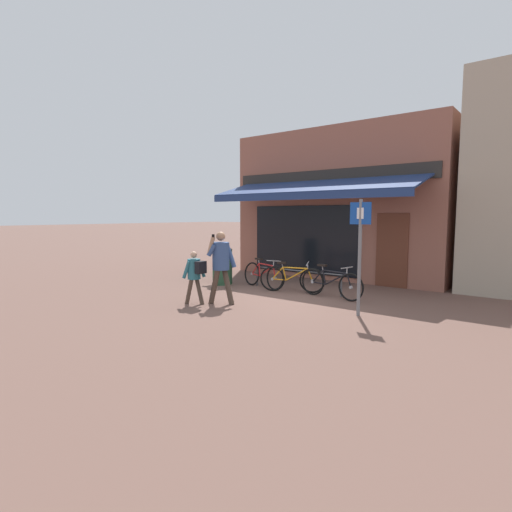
% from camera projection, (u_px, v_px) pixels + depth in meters
% --- Properties ---
extents(ground_plane, '(160.00, 160.00, 0.00)m').
position_uv_depth(ground_plane, '(289.00, 298.00, 9.90)').
color(ground_plane, brown).
extents(shop_front, '(7.04, 4.72, 4.79)m').
position_uv_depth(shop_front, '(347.00, 205.00, 13.61)').
color(shop_front, '#8E5647').
rests_on(shop_front, ground_plane).
extents(bike_rack_rail, '(2.77, 0.04, 0.57)m').
position_uv_depth(bike_rack_rail, '(296.00, 274.00, 10.78)').
color(bike_rack_rail, '#47494F').
rests_on(bike_rack_rail, ground_plane).
extents(bicycle_red, '(1.66, 0.53, 0.83)m').
position_uv_depth(bicycle_red, '(263.00, 275.00, 11.29)').
color(bicycle_red, black).
rests_on(bicycle_red, ground_plane).
extents(bicycle_orange, '(1.65, 0.80, 0.83)m').
position_uv_depth(bicycle_orange, '(292.00, 279.00, 10.57)').
color(bicycle_orange, black).
rests_on(bicycle_orange, ground_plane).
extents(bicycle_black, '(1.78, 0.52, 0.82)m').
position_uv_depth(bicycle_black, '(331.00, 283.00, 9.84)').
color(bicycle_black, black).
rests_on(bicycle_black, ground_plane).
extents(pedestrian_adult, '(0.60, 0.64, 1.69)m').
position_uv_depth(pedestrian_adult, '(221.00, 260.00, 9.12)').
color(pedestrian_adult, '#47382D').
rests_on(pedestrian_adult, ground_plane).
extents(pedestrian_child, '(0.50, 0.48, 1.24)m').
position_uv_depth(pedestrian_child, '(195.00, 272.00, 9.12)').
color(pedestrian_child, '#47382D').
rests_on(pedestrian_child, ground_plane).
extents(litter_bin, '(0.59, 0.59, 1.16)m').
position_uv_depth(litter_bin, '(222.00, 265.00, 11.80)').
color(litter_bin, '#23472D').
rests_on(litter_bin, ground_plane).
extents(parking_sign, '(0.44, 0.07, 2.36)m').
position_uv_depth(parking_sign, '(360.00, 245.00, 8.01)').
color(parking_sign, slate).
rests_on(parking_sign, ground_plane).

